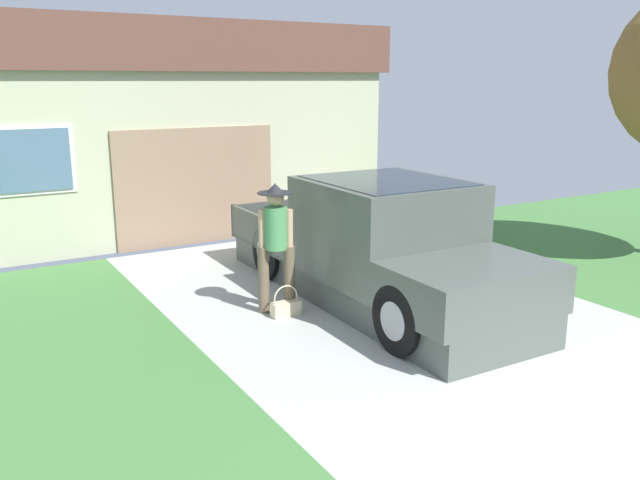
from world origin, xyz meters
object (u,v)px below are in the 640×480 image
house_with_garage (142,123)px  pickup_truck (384,249)px  person_with_hat (276,240)px  handbag (286,307)px  wheeled_trash_bin (435,206)px

house_with_garage → pickup_truck: bearing=-83.0°
person_with_hat → handbag: 0.88m
handbag → house_with_garage: size_ratio=0.05×
house_with_garage → wheeled_trash_bin: (4.21, -5.06, -1.46)m
person_with_hat → wheeled_trash_bin: 5.23m
pickup_truck → wheeled_trash_bin: size_ratio=5.09×
handbag → person_with_hat: bearing=99.5°
pickup_truck → handbag: (-1.38, 0.22, -0.63)m
wheeled_trash_bin → handbag: bearing=-151.4°
person_with_hat → house_with_garage: bearing=115.1°
person_with_hat → house_with_garage: house_with_garage is taller
house_with_garage → handbag: bearing=-93.2°
pickup_truck → handbag: size_ratio=13.21×
pickup_truck → person_with_hat: bearing=-15.2°
person_with_hat → handbag: bearing=-51.9°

